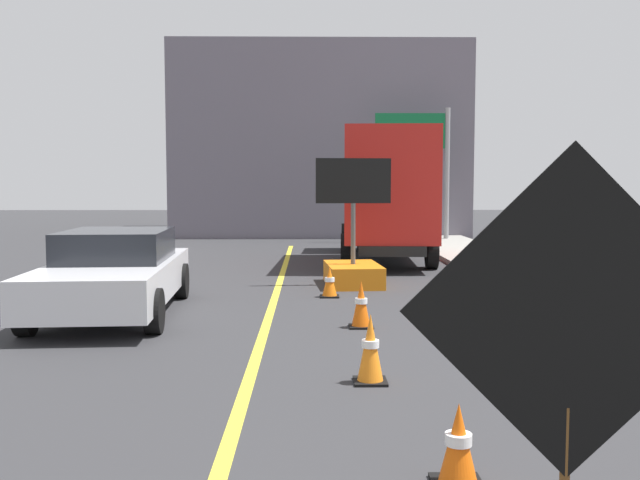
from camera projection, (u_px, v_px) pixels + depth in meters
name	position (u px, v px, depth m)	size (l,w,h in m)	color
lane_center_stripe	(237.00, 418.00, 6.29)	(0.14, 36.00, 0.01)	yellow
roadwork_sign	(569.00, 321.00, 3.31)	(1.63, 0.12, 2.33)	#593819
arrow_board_trailer	(353.00, 263.00, 14.70)	(1.60, 1.88, 2.70)	orange
box_truck	(385.00, 193.00, 19.39)	(2.74, 7.37, 3.56)	black
pickup_car	(115.00, 272.00, 11.38)	(2.24, 4.86, 1.38)	silver
highway_guide_sign	(426.00, 151.00, 25.60)	(2.79, 0.18, 5.00)	gray
far_building_block	(319.00, 146.00, 31.80)	(12.22, 9.19, 7.93)	slate
traffic_cone_near_sign	(458.00, 446.00, 4.84)	(0.36, 0.36, 0.60)	black
traffic_cone_mid_lane	(370.00, 349.00, 7.40)	(0.36, 0.36, 0.75)	black
traffic_cone_far_lane	(361.00, 304.00, 10.30)	(0.36, 0.36, 0.71)	black
traffic_cone_curbside	(330.00, 282.00, 13.12)	(0.36, 0.36, 0.59)	black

